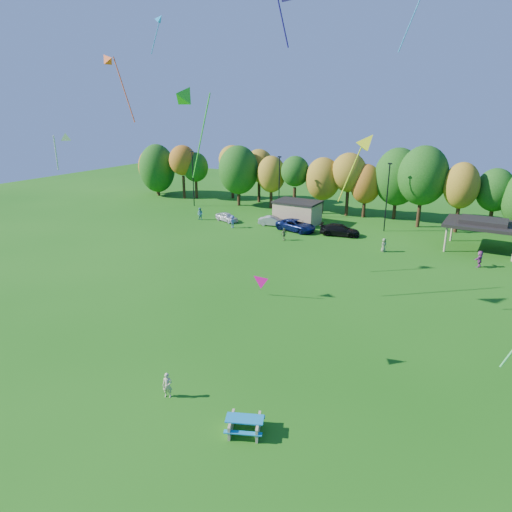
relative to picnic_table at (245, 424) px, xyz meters
The scene contains 22 objects.
ground 7.28m from the picnic_table, 151.97° to the left, with size 160.00×160.00×0.00m, color #19600F.
tree_line 49.79m from the picnic_table, 98.64° to the left, with size 93.57×10.55×11.15m.
lamp_posts 43.86m from the picnic_table, 95.80° to the left, with size 64.50×0.25×9.09m.
utility_building 44.56m from the picnic_table, 111.62° to the left, with size 6.30×4.30×3.25m.
pavilion 41.21m from the picnic_table, 79.36° to the left, with size 8.20×6.20×3.77m.
picnic_table is the anchor object (origin of this frame).
kite_flyer 5.48m from the picnic_table, behind, with size 0.57×0.37×1.55m, color #BFB68F.
car_a 45.27m from the picnic_table, 124.67° to the left, with size 1.55×3.84×1.31m, color silver.
car_b 42.78m from the picnic_table, 116.03° to the left, with size 1.40×4.00×1.32m, color #9A9A9F.
car_c 40.33m from the picnic_table, 111.45° to the left, with size 2.56×5.55×1.54m, color #0D194E.
car_d 39.30m from the picnic_table, 102.99° to the left, with size 2.09×5.15×1.49m, color black.
far_person_1 35.65m from the picnic_table, 113.38° to the left, with size 0.93×0.39×1.58m, color #708250.
far_person_2 46.66m from the picnic_table, 129.45° to the left, with size 0.88×0.69×1.81m, color teal.
far_person_3 34.34m from the picnic_table, 93.38° to the left, with size 0.78×0.51×1.61m, color gray.
far_person_4 35.04m from the picnic_table, 76.66° to the left, with size 1.65×0.52×1.77m, color #9A4088.
far_person_5 41.63m from the picnic_table, 123.68° to the left, with size 1.13×0.65×1.75m, color #5467BA.
kite_1 47.32m from the picnic_table, 135.24° to the left, with size 2.58×1.32×4.31m.
kite_4 34.38m from the picnic_table, 147.20° to the left, with size 3.61×1.12×6.25m.
kite_5 26.44m from the picnic_table, 159.70° to the left, with size 1.95×1.65×3.39m.
kite_6 23.92m from the picnic_table, 135.64° to the left, with size 1.75×4.44×7.48m.
kite_7 20.81m from the picnic_table, 87.97° to the left, with size 3.17×2.19×5.45m.
kite_12 8.70m from the picnic_table, 113.79° to the left, with size 1.53×1.39×1.25m.
Camera 1 is at (16.77, -20.19, 16.29)m, focal length 32.00 mm.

